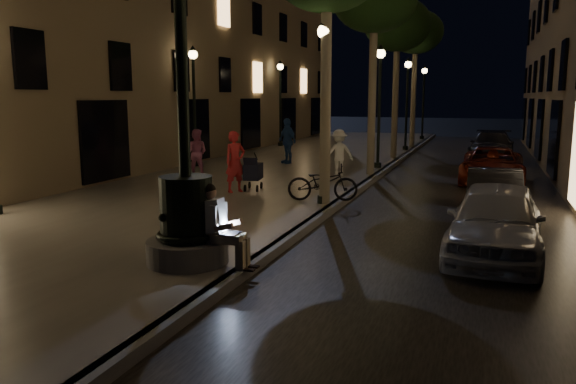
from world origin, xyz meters
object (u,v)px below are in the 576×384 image
at_px(tree_third, 398,26).
at_px(pedestrian_white, 339,153).
at_px(lamp_curb_a, 324,88).
at_px(car_front, 496,221).
at_px(tree_far, 416,33).
at_px(lamp_curb_b, 380,91).
at_px(pedestrian_blue, 287,141).
at_px(car_second, 494,195).
at_px(pedestrian_pink, 196,153).
at_px(lamp_curb_d, 424,93).
at_px(car_rear, 491,146).
at_px(car_third, 492,165).
at_px(seated_man_laptop, 219,223).
at_px(fountain_lamppost, 186,205).
at_px(stroller, 253,172).
at_px(lamp_left_c, 280,92).
at_px(bicycle, 323,183).
at_px(tree_second, 375,0).
at_px(lamp_curb_c, 407,92).
at_px(pedestrian_red, 235,162).
at_px(lamp_left_b, 194,91).

bearing_deg(tree_third, pedestrian_white, -97.56).
height_order(lamp_curb_a, pedestrian_white, lamp_curb_a).
bearing_deg(car_front, tree_far, 104.32).
bearing_deg(lamp_curb_a, lamp_curb_b, 90.00).
bearing_deg(pedestrian_blue, car_second, -7.49).
bearing_deg(tree_third, pedestrian_pink, -123.61).
relative_size(tree_third, lamp_curb_d, 1.50).
xyz_separation_m(car_front, car_rear, (0.00, 16.98, -0.01)).
xyz_separation_m(tree_far, pedestrian_pink, (-5.76, -14.54, -5.39)).
relative_size(lamp_curb_a, car_third, 1.07).
distance_m(tree_far, car_rear, 8.26).
height_order(seated_man_laptop, tree_third, tree_third).
bearing_deg(fountain_lamppost, tree_third, 87.77).
bearing_deg(car_third, stroller, -141.36).
bearing_deg(car_rear, lamp_left_c, 171.53).
bearing_deg(lamp_left_c, bicycle, -65.93).
height_order(tree_far, stroller, tree_far).
distance_m(tree_second, lamp_curb_a, 6.75).
bearing_deg(pedestrian_blue, tree_far, 103.84).
distance_m(lamp_curb_c, lamp_left_c, 7.10).
distance_m(lamp_curb_a, car_third, 8.28).
height_order(tree_far, lamp_left_c, tree_far).
distance_m(tree_second, car_rear, 10.51).
bearing_deg(pedestrian_pink, seated_man_laptop, 110.47).
xyz_separation_m(lamp_curb_b, stroller, (-2.56, -6.71, -2.47)).
distance_m(lamp_curb_d, car_front, 27.62).
xyz_separation_m(lamp_curb_a, lamp_curb_b, (0.00, 8.00, 0.00)).
bearing_deg(pedestrian_pink, pedestrian_red, 126.02).
xyz_separation_m(pedestrian_white, pedestrian_blue, (-3.02, 2.97, 0.13)).
bearing_deg(lamp_curb_b, pedestrian_pink, -141.34).
xyz_separation_m(tree_third, lamp_curb_c, (0.00, 4.00, -2.90)).
bearing_deg(lamp_left_c, pedestrian_pink, -83.52).
bearing_deg(car_rear, lamp_curb_d, 115.27).
relative_size(seated_man_laptop, lamp_left_c, 0.29).
distance_m(tree_second, bicycle, 8.00).
bearing_deg(pedestrian_white, car_second, 107.69).
bearing_deg(lamp_curb_b, tree_far, 89.54).
height_order(lamp_left_b, car_third, lamp_left_b).
xyz_separation_m(tree_far, bicycle, (-0.18, -17.67, -5.73)).
height_order(tree_far, lamp_curb_b, tree_far).
relative_size(seated_man_laptop, bicycle, 0.74).
height_order(lamp_curb_c, car_third, lamp_curb_c).
bearing_deg(pedestrian_blue, lamp_curb_a, -28.43).
bearing_deg(tree_third, car_third, -51.57).
xyz_separation_m(car_front, pedestrian_pink, (-9.98, 6.63, 0.33)).
xyz_separation_m(tree_third, pedestrian_red, (-2.94, -11.17, -5.03)).
relative_size(lamp_curb_a, pedestrian_blue, 2.51).
relative_size(car_rear, bicycle, 2.51).
bearing_deg(fountain_lamppost, tree_far, 88.14).
xyz_separation_m(lamp_curb_d, car_front, (4.30, -27.17, -2.53)).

